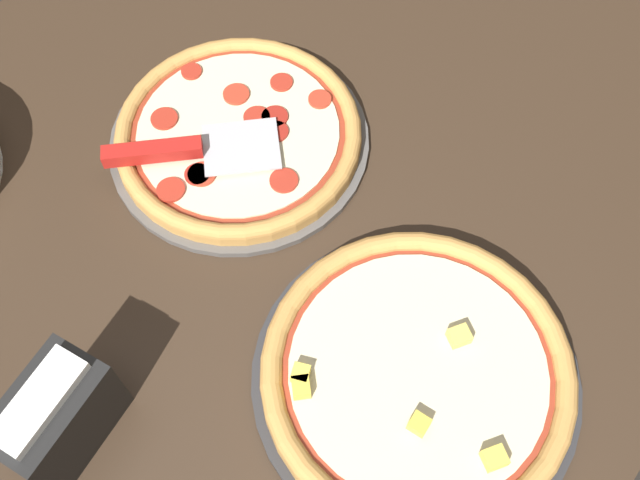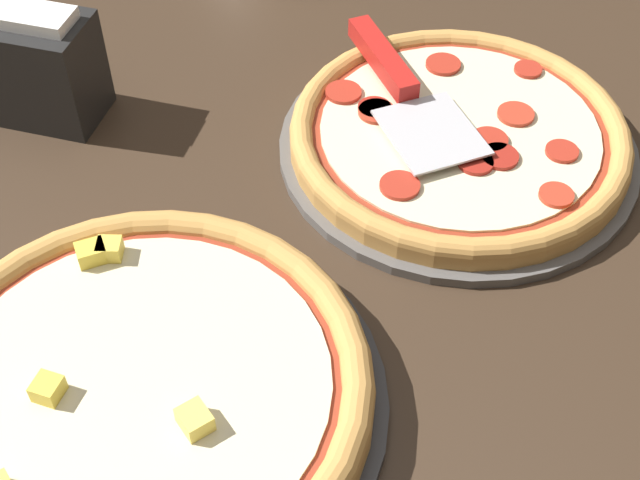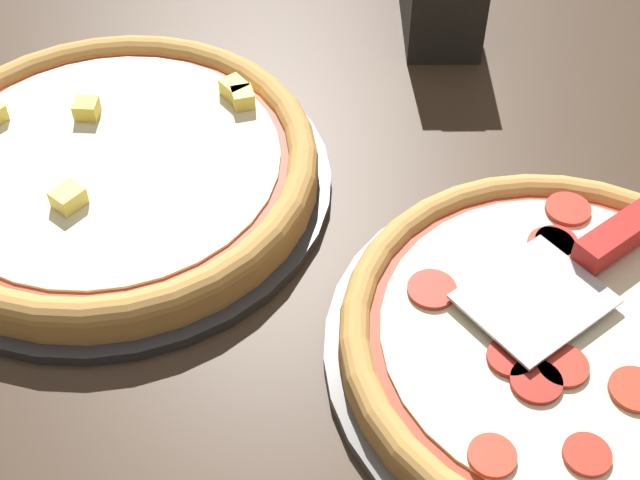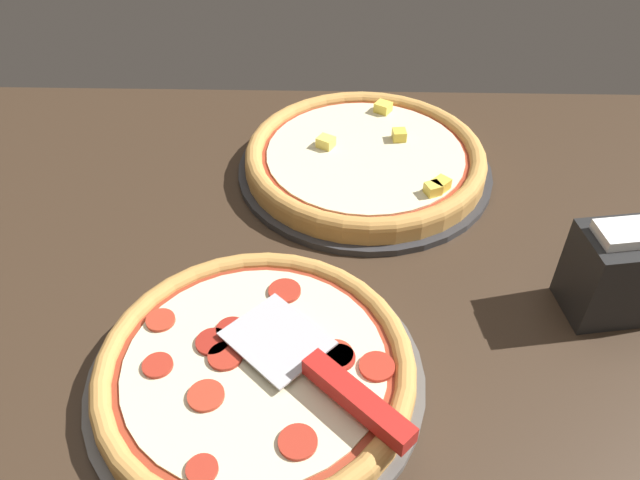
# 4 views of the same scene
# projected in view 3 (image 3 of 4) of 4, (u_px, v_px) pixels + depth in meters

# --- Properties ---
(ground_plane) EXTENTS (1.53, 1.07, 0.04)m
(ground_plane) POSITION_uv_depth(u_px,v_px,m) (451.00, 324.00, 0.69)
(ground_plane) COLOR #38281C
(pizza_pan_front) EXTENTS (0.34, 0.34, 0.01)m
(pizza_pan_front) POSITION_uv_depth(u_px,v_px,m) (563.00, 353.00, 0.64)
(pizza_pan_front) COLOR #565451
(pizza_pan_front) RESTS_ON ground_plane
(pizza_front) EXTENTS (0.32, 0.32, 0.03)m
(pizza_front) POSITION_uv_depth(u_px,v_px,m) (568.00, 339.00, 0.63)
(pizza_front) COLOR #C68E47
(pizza_front) RESTS_ON pizza_pan_front
(pizza_pan_back) EXTENTS (0.37, 0.37, 0.01)m
(pizza_pan_back) POSITION_uv_depth(u_px,v_px,m) (115.00, 184.00, 0.76)
(pizza_pan_back) COLOR #2D2D30
(pizza_pan_back) RESTS_ON ground_plane
(pizza_back) EXTENTS (0.35, 0.35, 0.04)m
(pizza_back) POSITION_uv_depth(u_px,v_px,m) (111.00, 165.00, 0.74)
(pizza_back) COLOR #C68E47
(pizza_back) RESTS_ON pizza_pan_back
(serving_spatula) EXTENTS (0.20, 0.19, 0.02)m
(serving_spatula) POSITION_uv_depth(u_px,v_px,m) (614.00, 240.00, 0.66)
(serving_spatula) COLOR #B7B7BC
(serving_spatula) RESTS_ON pizza_front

